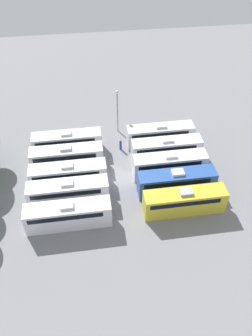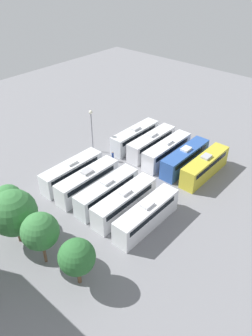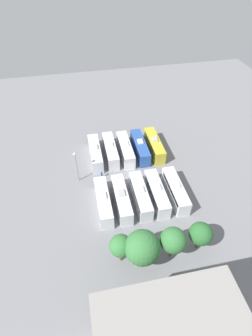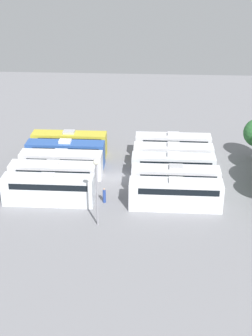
{
  "view_description": "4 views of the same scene",
  "coord_description": "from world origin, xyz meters",
  "px_view_note": "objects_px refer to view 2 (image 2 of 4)",
  "views": [
    {
      "loc": [
        -33.35,
        3.84,
        33.26
      ],
      "look_at": [
        0.11,
        -1.0,
        1.74
      ],
      "focal_mm": 35.0,
      "sensor_mm": 36.0,
      "label": 1
    },
    {
      "loc": [
        -25.6,
        32.1,
        30.18
      ],
      "look_at": [
        1.07,
        1.71,
        2.43
      ],
      "focal_mm": 35.0,
      "sensor_mm": 36.0,
      "label": 2
    },
    {
      "loc": [
        9.31,
        39.02,
        40.85
      ],
      "look_at": [
        1.29,
        -0.03,
        2.8
      ],
      "focal_mm": 28.0,
      "sensor_mm": 36.0,
      "label": 3
    },
    {
      "loc": [
        53.94,
        4.55,
        26.7
      ],
      "look_at": [
        0.29,
        1.07,
        1.61
      ],
      "focal_mm": 50.0,
      "sensor_mm": 36.0,
      "label": 4
    }
  ],
  "objects_px": {
    "bus_9": "(72,172)",
    "bus_6": "(124,202)",
    "bus_0": "(205,166)",
    "bus_3": "(151,143)",
    "bus_1": "(185,158)",
    "tree_1": "(40,231)",
    "tree_3": "(8,199)",
    "tree_0": "(77,257)",
    "bus_5": "(147,215)",
    "bus_8": "(87,181)",
    "bus_7": "(107,191)",
    "bus_2": "(167,151)",
    "worker_person": "(113,157)",
    "light_pole": "(91,124)",
    "tree_2": "(13,213)",
    "bus_4": "(135,137)"
  },
  "relations": [
    {
      "from": "bus_0",
      "to": "bus_6",
      "type": "distance_m",
      "value": 15.06
    },
    {
      "from": "tree_0",
      "to": "tree_1",
      "type": "bearing_deg",
      "value": 7.74
    },
    {
      "from": "bus_7",
      "to": "tree_1",
      "type": "xyz_separation_m",
      "value": [
        -2.08,
        12.3,
        2.96
      ]
    },
    {
      "from": "bus_3",
      "to": "tree_3",
      "type": "bearing_deg",
      "value": 84.51
    },
    {
      "from": "tree_3",
      "to": "tree_2",
      "type": "bearing_deg",
      "value": 159.46
    },
    {
      "from": "bus_9",
      "to": "tree_1",
      "type": "xyz_separation_m",
      "value": [
        -9.37,
        12.23,
        2.96
      ]
    },
    {
      "from": "bus_2",
      "to": "tree_2",
      "type": "height_order",
      "value": "tree_2"
    },
    {
      "from": "bus_1",
      "to": "tree_1",
      "type": "xyz_separation_m",
      "value": [
        1.39,
        26.72,
        2.96
      ]
    },
    {
      "from": "bus_0",
      "to": "tree_3",
      "type": "relative_size",
      "value": 1.75
    },
    {
      "from": "bus_2",
      "to": "bus_3",
      "type": "relative_size",
      "value": 1.0
    },
    {
      "from": "bus_9",
      "to": "tree_0",
      "type": "xyz_separation_m",
      "value": [
        -14.37,
        11.55,
        2.14
      ]
    },
    {
      "from": "bus_0",
      "to": "bus_4",
      "type": "xyz_separation_m",
      "value": [
        14.1,
        0.01,
        0.0
      ]
    },
    {
      "from": "tree_3",
      "to": "bus_7",
      "type": "bearing_deg",
      "value": -118.15
    },
    {
      "from": "bus_8",
      "to": "tree_3",
      "type": "distance_m",
      "value": 11.53
    },
    {
      "from": "worker_person",
      "to": "tree_3",
      "type": "bearing_deg",
      "value": 91.63
    },
    {
      "from": "bus_5",
      "to": "bus_8",
      "type": "xyz_separation_m",
      "value": [
        10.88,
        0.02,
        0.0
      ]
    },
    {
      "from": "bus_1",
      "to": "light_pole",
      "type": "distance_m",
      "value": 16.51
    },
    {
      "from": "worker_person",
      "to": "tree_3",
      "type": "distance_m",
      "value": 19.65
    },
    {
      "from": "bus_9",
      "to": "worker_person",
      "type": "height_order",
      "value": "bus_9"
    },
    {
      "from": "bus_7",
      "to": "bus_8",
      "type": "relative_size",
      "value": 1.0
    },
    {
      "from": "bus_0",
      "to": "bus_3",
      "type": "height_order",
      "value": "same"
    },
    {
      "from": "bus_4",
      "to": "tree_2",
      "type": "bearing_deg",
      "value": 98.92
    },
    {
      "from": "bus_5",
      "to": "bus_6",
      "type": "distance_m",
      "value": 3.81
    },
    {
      "from": "bus_8",
      "to": "bus_9",
      "type": "relative_size",
      "value": 1.0
    },
    {
      "from": "bus_0",
      "to": "tree_0",
      "type": "bearing_deg",
      "value": 90.17
    },
    {
      "from": "bus_5",
      "to": "bus_3",
      "type": "bearing_deg",
      "value": -54.33
    },
    {
      "from": "bus_1",
      "to": "bus_7",
      "type": "height_order",
      "value": "same"
    },
    {
      "from": "bus_3",
      "to": "bus_0",
      "type": "bearing_deg",
      "value": 179.14
    },
    {
      "from": "bus_3",
      "to": "bus_7",
      "type": "relative_size",
      "value": 1.0
    },
    {
      "from": "bus_6",
      "to": "light_pole",
      "type": "bearing_deg",
      "value": -29.54
    },
    {
      "from": "bus_6",
      "to": "tree_1",
      "type": "distance_m",
      "value": 12.64
    },
    {
      "from": "bus_2",
      "to": "bus_3",
      "type": "distance_m",
      "value": 3.49
    },
    {
      "from": "bus_4",
      "to": "bus_5",
      "type": "bearing_deg",
      "value": 134.12
    },
    {
      "from": "bus_7",
      "to": "tree_0",
      "type": "bearing_deg",
      "value": 121.37
    },
    {
      "from": "bus_0",
      "to": "light_pole",
      "type": "xyz_separation_m",
      "value": [
        18.51,
        6.21,
        3.39
      ]
    },
    {
      "from": "bus_6",
      "to": "tree_0",
      "type": "distance_m",
      "value": 12.33
    },
    {
      "from": "bus_1",
      "to": "bus_5",
      "type": "height_order",
      "value": "same"
    },
    {
      "from": "bus_8",
      "to": "tree_0",
      "type": "height_order",
      "value": "tree_0"
    },
    {
      "from": "light_pole",
      "to": "tree_1",
      "type": "relative_size",
      "value": 1.11
    },
    {
      "from": "bus_1",
      "to": "bus_9",
      "type": "bearing_deg",
      "value": 53.42
    },
    {
      "from": "bus_5",
      "to": "bus_9",
      "type": "height_order",
      "value": "same"
    },
    {
      "from": "bus_2",
      "to": "tree_3",
      "type": "relative_size",
      "value": 1.75
    },
    {
      "from": "bus_4",
      "to": "tree_3",
      "type": "bearing_deg",
      "value": 92.41
    },
    {
      "from": "bus_9",
      "to": "worker_person",
      "type": "bearing_deg",
      "value": -95.08
    },
    {
      "from": "bus_9",
      "to": "tree_3",
      "type": "relative_size",
      "value": 1.75
    },
    {
      "from": "bus_7",
      "to": "worker_person",
      "type": "height_order",
      "value": "bus_7"
    },
    {
      "from": "bus_2",
      "to": "tree_3",
      "type": "distance_m",
      "value": 26.36
    },
    {
      "from": "tree_0",
      "to": "tree_2",
      "type": "distance_m",
      "value": 10.0
    },
    {
      "from": "bus_1",
      "to": "bus_2",
      "type": "bearing_deg",
      "value": 1.36
    },
    {
      "from": "bus_9",
      "to": "bus_6",
      "type": "bearing_deg",
      "value": 179.99
    }
  ]
}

